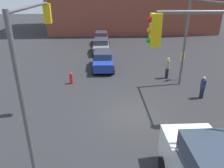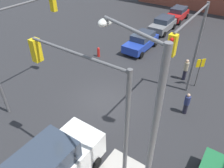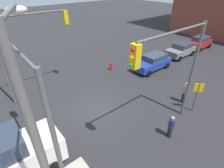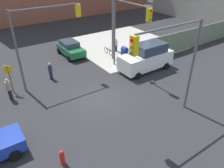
{
  "view_description": "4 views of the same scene",
  "coord_description": "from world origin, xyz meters",
  "px_view_note": "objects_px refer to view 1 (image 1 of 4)",
  "views": [
    {
      "loc": [
        11.35,
        -1.69,
        7.03
      ],
      "look_at": [
        -1.44,
        -1.09,
        1.44
      ],
      "focal_mm": 35.0,
      "sensor_mm": 36.0,
      "label": 1
    },
    {
      "loc": [
        9.49,
        7.24,
        10.03
      ],
      "look_at": [
        -0.16,
        0.65,
        1.61
      ],
      "focal_mm": 35.0,
      "sensor_mm": 36.0,
      "label": 2
    },
    {
      "loc": [
        5.57,
        8.85,
        8.46
      ],
      "look_at": [
        -1.09,
        0.72,
        2.06
      ],
      "focal_mm": 28.0,
      "sensor_mm": 36.0,
      "label": 3
    },
    {
      "loc": [
        -7.39,
        -12.28,
        9.58
      ],
      "look_at": [
        0.01,
        -1.58,
        2.04
      ],
      "focal_mm": 35.0,
      "sensor_mm": 36.0,
      "label": 4
    }
  ],
  "objects_px": {
    "sedan_gray": "(101,46)",
    "traffic_signal_nw_corner": "(200,30)",
    "coupe_blue": "(103,60)",
    "pedestrian_crossing": "(167,68)",
    "pedestrian_walking_north": "(203,87)",
    "traffic_signal_se_corner": "(34,52)",
    "fire_hydrant": "(71,78)",
    "hatchback_red": "(101,38)"
  },
  "relations": [
    {
      "from": "traffic_signal_nw_corner",
      "to": "hatchback_red",
      "type": "bearing_deg",
      "value": -159.3
    },
    {
      "from": "sedan_gray",
      "to": "coupe_blue",
      "type": "relative_size",
      "value": 0.96
    },
    {
      "from": "traffic_signal_nw_corner",
      "to": "sedan_gray",
      "type": "height_order",
      "value": "traffic_signal_nw_corner"
    },
    {
      "from": "traffic_signal_se_corner",
      "to": "pedestrian_walking_north",
      "type": "height_order",
      "value": "traffic_signal_se_corner"
    },
    {
      "from": "fire_hydrant",
      "to": "sedan_gray",
      "type": "distance_m",
      "value": 9.57
    },
    {
      "from": "fire_hydrant",
      "to": "pedestrian_walking_north",
      "type": "xyz_separation_m",
      "value": [
        3.0,
        9.4,
        0.34
      ]
    },
    {
      "from": "sedan_gray",
      "to": "traffic_signal_se_corner",
      "type": "bearing_deg",
      "value": -9.3
    },
    {
      "from": "pedestrian_walking_north",
      "to": "sedan_gray",
      "type": "bearing_deg",
      "value": -81.32
    },
    {
      "from": "traffic_signal_nw_corner",
      "to": "pedestrian_crossing",
      "type": "bearing_deg",
      "value": -168.62
    },
    {
      "from": "sedan_gray",
      "to": "traffic_signal_nw_corner",
      "type": "bearing_deg",
      "value": 27.76
    },
    {
      "from": "coupe_blue",
      "to": "pedestrian_crossing",
      "type": "xyz_separation_m",
      "value": [
        2.8,
        5.41,
        0.11
      ]
    },
    {
      "from": "traffic_signal_nw_corner",
      "to": "sedan_gray",
      "type": "distance_m",
      "value": 14.0
    },
    {
      "from": "sedan_gray",
      "to": "pedestrian_walking_north",
      "type": "xyz_separation_m",
      "value": [
        12.25,
        6.98,
        -0.01
      ]
    },
    {
      "from": "hatchback_red",
      "to": "pedestrian_crossing",
      "type": "relative_size",
      "value": 2.26
    },
    {
      "from": "traffic_signal_se_corner",
      "to": "pedestrian_crossing",
      "type": "relative_size",
      "value": 3.58
    },
    {
      "from": "traffic_signal_se_corner",
      "to": "sedan_gray",
      "type": "height_order",
      "value": "traffic_signal_se_corner"
    },
    {
      "from": "hatchback_red",
      "to": "traffic_signal_se_corner",
      "type": "bearing_deg",
      "value": -7.45
    },
    {
      "from": "fire_hydrant",
      "to": "pedestrian_walking_north",
      "type": "height_order",
      "value": "pedestrian_walking_north"
    },
    {
      "from": "pedestrian_crossing",
      "to": "fire_hydrant",
      "type": "bearing_deg",
      "value": -154.14
    },
    {
      "from": "traffic_signal_nw_corner",
      "to": "sedan_gray",
      "type": "xyz_separation_m",
      "value": [
        -11.93,
        -6.28,
        -3.8
      ]
    },
    {
      "from": "traffic_signal_se_corner",
      "to": "pedestrian_crossing",
      "type": "height_order",
      "value": "traffic_signal_se_corner"
    },
    {
      "from": "traffic_signal_se_corner",
      "to": "traffic_signal_nw_corner",
      "type": "bearing_deg",
      "value": 117.61
    },
    {
      "from": "pedestrian_crossing",
      "to": "pedestrian_walking_north",
      "type": "distance_m",
      "value": 4.05
    },
    {
      "from": "hatchback_red",
      "to": "traffic_signal_nw_corner",
      "type": "bearing_deg",
      "value": 20.7
    },
    {
      "from": "coupe_blue",
      "to": "pedestrian_walking_north",
      "type": "relative_size",
      "value": 2.76
    },
    {
      "from": "sedan_gray",
      "to": "pedestrian_walking_north",
      "type": "height_order",
      "value": "sedan_gray"
    },
    {
      "from": "traffic_signal_se_corner",
      "to": "pedestrian_walking_north",
      "type": "xyz_separation_m",
      "value": [
        -4.39,
        9.7,
        -3.8
      ]
    },
    {
      "from": "hatchback_red",
      "to": "sedan_gray",
      "type": "xyz_separation_m",
      "value": [
        4.56,
        -0.05,
        0.0
      ]
    },
    {
      "from": "traffic_signal_nw_corner",
      "to": "fire_hydrant",
      "type": "bearing_deg",
      "value": -107.11
    },
    {
      "from": "traffic_signal_se_corner",
      "to": "coupe_blue",
      "type": "distance_m",
      "value": 11.97
    },
    {
      "from": "coupe_blue",
      "to": "pedestrian_walking_north",
      "type": "distance_m",
      "value": 9.48
    },
    {
      "from": "coupe_blue",
      "to": "sedan_gray",
      "type": "bearing_deg",
      "value": -178.29
    },
    {
      "from": "fire_hydrant",
      "to": "sedan_gray",
      "type": "height_order",
      "value": "sedan_gray"
    },
    {
      "from": "traffic_signal_se_corner",
      "to": "fire_hydrant",
      "type": "distance_m",
      "value": 8.48
    },
    {
      "from": "sedan_gray",
      "to": "pedestrian_crossing",
      "type": "xyz_separation_m",
      "value": [
        8.45,
        5.58,
        0.11
      ]
    },
    {
      "from": "fire_hydrant",
      "to": "coupe_blue",
      "type": "height_order",
      "value": "coupe_blue"
    },
    {
      "from": "traffic_signal_nw_corner",
      "to": "pedestrian_walking_north",
      "type": "distance_m",
      "value": 3.89
    },
    {
      "from": "fire_hydrant",
      "to": "coupe_blue",
      "type": "bearing_deg",
      "value": 144.23
    },
    {
      "from": "traffic_signal_nw_corner",
      "to": "pedestrian_walking_north",
      "type": "bearing_deg",
      "value": 65.35
    },
    {
      "from": "traffic_signal_se_corner",
      "to": "sedan_gray",
      "type": "relative_size",
      "value": 1.53
    },
    {
      "from": "coupe_blue",
      "to": "fire_hydrant",
      "type": "bearing_deg",
      "value": -35.77
    },
    {
      "from": "fire_hydrant",
      "to": "hatchback_red",
      "type": "relative_size",
      "value": 0.23
    }
  ]
}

